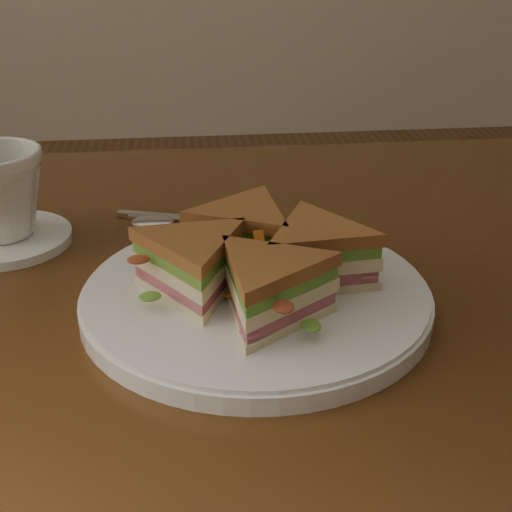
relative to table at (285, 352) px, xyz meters
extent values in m
cube|color=#351D0C|center=(0.00, 0.00, 0.08)|extent=(1.20, 0.80, 0.04)
cylinder|color=white|center=(-0.04, -0.07, 0.11)|extent=(0.31, 0.31, 0.02)
cube|color=silver|center=(-0.04, 0.09, 0.10)|extent=(0.13, 0.05, 0.00)
ellipsoid|color=silver|center=(-0.13, 0.12, 0.10)|extent=(0.05, 0.03, 0.01)
cube|color=silver|center=(-0.06, 0.12, 0.10)|extent=(0.20, 0.07, 0.00)
cube|color=silver|center=(-0.15, 0.14, 0.10)|extent=(0.05, 0.02, 0.00)
cylinder|color=white|center=(-0.29, 0.09, 0.10)|extent=(0.14, 0.14, 0.01)
camera|label=1|loc=(-0.10, -0.62, 0.42)|focal=50.00mm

